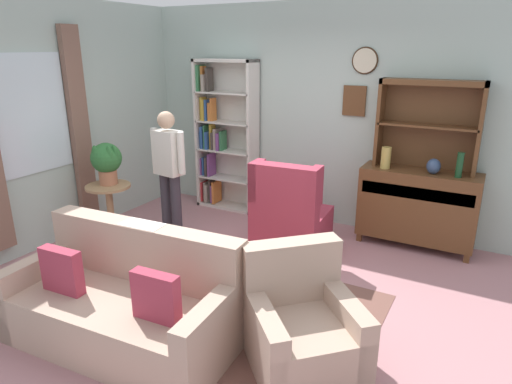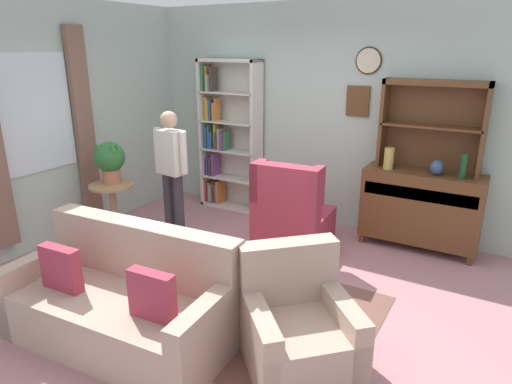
% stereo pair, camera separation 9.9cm
% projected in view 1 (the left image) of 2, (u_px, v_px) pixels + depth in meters
% --- Properties ---
extents(ground_plane, '(5.40, 4.60, 0.02)m').
position_uv_depth(ground_plane, '(237.00, 289.00, 4.40)').
color(ground_plane, '#B27A7F').
extents(wall_back, '(5.00, 0.09, 2.80)m').
position_uv_depth(wall_back, '(322.00, 116.00, 5.73)').
color(wall_back, '#ADC1B7').
rests_on(wall_back, ground_plane).
extents(wall_left, '(0.16, 4.20, 2.80)m').
position_uv_depth(wall_left, '(45.00, 126.00, 5.09)').
color(wall_left, '#ADC1B7').
rests_on(wall_left, ground_plane).
extents(area_rug, '(2.40, 1.78, 0.01)m').
position_uv_depth(area_rug, '(239.00, 308.00, 4.05)').
color(area_rug, brown).
rests_on(area_rug, ground_plane).
extents(bookshelf, '(0.90, 0.30, 2.10)m').
position_uv_depth(bookshelf, '(222.00, 137.00, 6.34)').
color(bookshelf, silver).
rests_on(bookshelf, ground_plane).
extents(sideboard, '(1.30, 0.45, 0.92)m').
position_uv_depth(sideboard, '(417.00, 205.00, 5.18)').
color(sideboard, brown).
rests_on(sideboard, ground_plane).
extents(sideboard_hutch, '(1.10, 0.26, 1.00)m').
position_uv_depth(sideboard_hutch, '(430.00, 113.00, 4.95)').
color(sideboard_hutch, brown).
rests_on(sideboard_hutch, sideboard).
extents(vase_tall, '(0.11, 0.11, 0.25)m').
position_uv_depth(vase_tall, '(386.00, 158.00, 5.13)').
color(vase_tall, tan).
rests_on(vase_tall, sideboard).
extents(vase_round, '(0.15, 0.15, 0.17)m').
position_uv_depth(vase_round, '(434.00, 166.00, 4.91)').
color(vase_round, '#33476B').
rests_on(vase_round, sideboard).
extents(bottle_wine, '(0.07, 0.07, 0.27)m').
position_uv_depth(bottle_wine, '(460.00, 165.00, 4.76)').
color(bottle_wine, '#194223').
rests_on(bottle_wine, sideboard).
extents(couch_floral, '(1.85, 0.97, 0.90)m').
position_uv_depth(couch_floral, '(126.00, 305.00, 3.54)').
color(couch_floral, tan).
rests_on(couch_floral, ground_plane).
extents(armchair_floral, '(1.08, 1.08, 0.88)m').
position_uv_depth(armchair_floral, '(301.00, 329.00, 3.27)').
color(armchair_floral, tan).
rests_on(armchair_floral, ground_plane).
extents(wingback_chair, '(0.83, 0.85, 1.05)m').
position_uv_depth(wingback_chair, '(290.00, 217.00, 5.17)').
color(wingback_chair, '#A33347').
rests_on(wingback_chair, ground_plane).
extents(plant_stand, '(0.52, 0.52, 0.71)m').
position_uv_depth(plant_stand, '(110.00, 207.00, 5.33)').
color(plant_stand, '#A87F56').
rests_on(plant_stand, ground_plane).
extents(potted_plant_large, '(0.36, 0.36, 0.49)m').
position_uv_depth(potted_plant_large, '(106.00, 160.00, 5.20)').
color(potted_plant_large, '#AD6B4C').
rests_on(potted_plant_large, plant_stand).
extents(person_reading, '(0.53, 0.24, 1.56)m').
position_uv_depth(person_reading, '(169.00, 167.00, 5.27)').
color(person_reading, '#38333D').
rests_on(person_reading, ground_plane).
extents(coffee_table, '(0.80, 0.50, 0.42)m').
position_uv_depth(coffee_table, '(205.00, 255.00, 4.28)').
color(coffee_table, brown).
rests_on(coffee_table, ground_plane).
extents(book_stack, '(0.22, 0.16, 0.12)m').
position_uv_depth(book_stack, '(208.00, 248.00, 4.15)').
color(book_stack, gray).
rests_on(book_stack, coffee_table).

